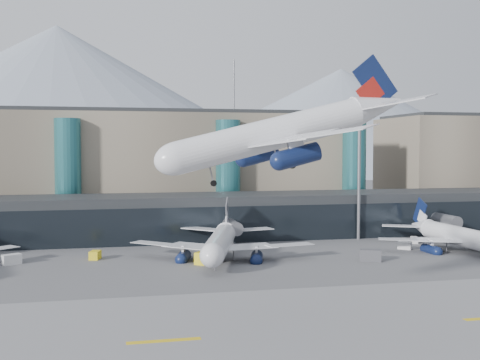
% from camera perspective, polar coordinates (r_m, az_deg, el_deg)
% --- Properties ---
extents(ground, '(900.00, 900.00, 0.00)m').
position_cam_1_polar(ground, '(85.27, 5.56, -11.01)').
color(ground, '#515154').
rests_on(ground, ground).
extents(runway_strip, '(400.00, 40.00, 0.04)m').
position_cam_1_polar(runway_strip, '(71.67, 9.40, -13.75)').
color(runway_strip, slate).
rests_on(runway_strip, ground).
extents(runway_markings, '(128.00, 1.00, 0.02)m').
position_cam_1_polar(runway_markings, '(71.67, 9.40, -13.73)').
color(runway_markings, gold).
rests_on(runway_markings, ground).
extents(concourse, '(170.00, 27.00, 10.00)m').
position_cam_1_polar(concourse, '(139.63, -1.84, -3.44)').
color(concourse, black).
rests_on(concourse, ground).
extents(terminal_main, '(130.00, 30.00, 31.00)m').
position_cam_1_polar(terminal_main, '(168.69, -12.28, 1.17)').
color(terminal_main, gray).
rests_on(terminal_main, ground).
extents(teal_towers, '(116.40, 19.40, 46.00)m').
position_cam_1_polar(teal_towers, '(153.14, -8.50, 0.49)').
color(teal_towers, '#256469').
rests_on(teal_towers, ground).
extents(mountain_ridge, '(910.00, 400.00, 110.00)m').
position_cam_1_polar(mountain_ridge, '(461.19, -7.39, 6.10)').
color(mountain_ridge, gray).
rests_on(mountain_ridge, ground).
extents(lightmast_mid, '(3.00, 1.20, 25.60)m').
position_cam_1_polar(lightmast_mid, '(138.51, 11.22, 0.37)').
color(lightmast_mid, slate).
rests_on(lightmast_mid, ground).
extents(hero_jet, '(32.00, 32.37, 10.46)m').
position_cam_1_polar(hero_jet, '(69.71, 5.18, 5.43)').
color(hero_jet, silver).
rests_on(hero_jet, ground).
extents(jet_parked_mid, '(35.09, 36.64, 11.76)m').
position_cam_1_polar(jet_parked_mid, '(114.18, -1.77, -5.15)').
color(jet_parked_mid, silver).
rests_on(jet_parked_mid, ground).
extents(jet_parked_right, '(33.76, 32.72, 10.87)m').
position_cam_1_polar(jet_parked_right, '(131.17, 19.30, -4.40)').
color(jet_parked_right, silver).
rests_on(jet_parked_right, ground).
extents(veh_a, '(3.71, 3.15, 1.82)m').
position_cam_1_polar(veh_a, '(115.28, -20.87, -7.05)').
color(veh_a, silver).
rests_on(veh_a, ground).
extents(veh_b, '(2.36, 3.09, 1.58)m').
position_cam_1_polar(veh_b, '(115.92, -13.58, -6.94)').
color(veh_b, yellow).
rests_on(veh_b, ground).
extents(veh_c, '(4.34, 3.44, 2.13)m').
position_cam_1_polar(veh_c, '(113.49, 12.27, -6.99)').
color(veh_c, '#46464B').
rests_on(veh_c, ground).
extents(veh_d, '(2.06, 2.73, 1.39)m').
position_cam_1_polar(veh_d, '(137.12, 16.19, -5.48)').
color(veh_d, silver).
rests_on(veh_d, ground).
extents(veh_g, '(3.05, 2.90, 1.56)m').
position_cam_1_polar(veh_g, '(128.35, 15.34, -6.00)').
color(veh_g, silver).
rests_on(veh_g, ground).
extents(veh_h, '(4.00, 4.38, 2.17)m').
position_cam_1_polar(veh_h, '(108.83, -3.41, -7.35)').
color(veh_h, yellow).
rests_on(veh_h, ground).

